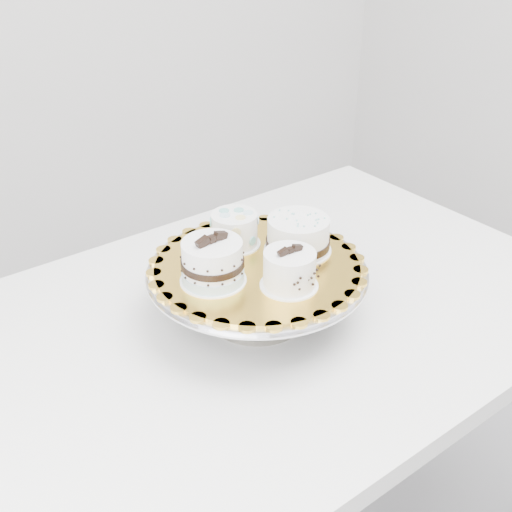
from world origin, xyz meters
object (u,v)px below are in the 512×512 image
cake_dots (234,229)px  cake_ribbon (299,236)px  cake_banded (213,264)px  table (267,336)px  cake_stand (257,283)px  cake_board (257,266)px  cake_swirl (289,270)px

cake_dots → cake_ribbon: 0.12m
cake_ribbon → cake_banded: bearing=-165.9°
table → cake_stand: cake_stand is taller
cake_board → cake_swirl: 0.10m
table → cake_stand: 0.15m
table → cake_stand: size_ratio=3.23×
cake_stand → cake_swirl: size_ratio=4.00×
cake_banded → cake_dots: cake_banded is taller
cake_ribbon → cake_dots: bearing=149.0°
cake_board → cake_swirl: cake_swirl is taller
cake_ribbon → table: bearing=-177.9°
cake_board → cake_dots: size_ratio=3.43×
cake_swirl → cake_ribbon: bearing=46.9°
cake_stand → cake_swirl: cake_swirl is taller
table → cake_ribbon: bearing=-14.3°
cake_dots → cake_banded: bearing=-142.7°
cake_banded → table: bearing=1.1°
table → cake_banded: bearing=-176.6°
cake_swirl → cake_dots: bearing=91.2°
cake_ribbon → cake_stand: bearing=-166.5°
cake_banded → cake_ribbon: bearing=-4.6°
cake_stand → cake_banded: bearing=-178.0°
cake_stand → cake_swirl: 0.12m
table → cake_banded: size_ratio=11.27×
cake_board → cake_banded: 0.10m
table → cake_dots: (-0.03, 0.07, 0.22)m
cake_ribbon → cake_swirl: bearing=-121.2°
cake_banded → cake_swirl: bearing=-46.6°
cake_stand → cake_board: size_ratio=1.09×
table → cake_stand: bearing=-162.8°
cake_banded → cake_board: bearing=-4.0°
table → cake_ribbon: 0.23m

